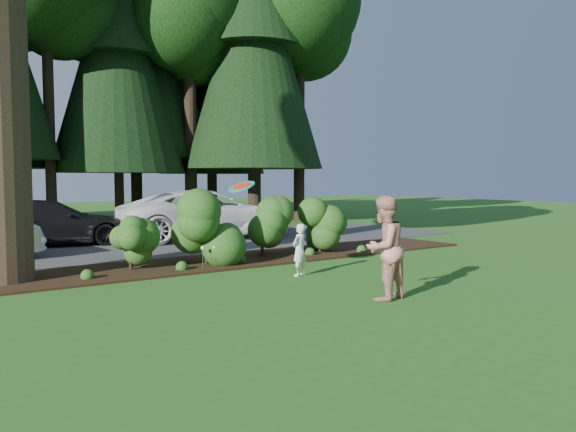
{
  "coord_description": "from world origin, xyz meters",
  "views": [
    {
      "loc": [
        -6.4,
        -9.09,
        2.14
      ],
      "look_at": [
        0.6,
        0.72,
        1.3
      ],
      "focal_mm": 35.0,
      "sensor_mm": 36.0,
      "label": 1
    }
  ],
  "objects_px": {
    "car_white_suv": "(208,214)",
    "car_dark_suv": "(49,223)",
    "frisbee": "(242,186)",
    "adult": "(384,248)",
    "child": "(299,250)"
  },
  "relations": [
    {
      "from": "child",
      "to": "adult",
      "type": "height_order",
      "value": "adult"
    },
    {
      "from": "car_white_suv",
      "to": "adult",
      "type": "bearing_deg",
      "value": 176.22
    },
    {
      "from": "child",
      "to": "adult",
      "type": "distance_m",
      "value": 2.78
    },
    {
      "from": "car_white_suv",
      "to": "car_dark_suv",
      "type": "distance_m",
      "value": 5.03
    },
    {
      "from": "child",
      "to": "frisbee",
      "type": "distance_m",
      "value": 1.96
    },
    {
      "from": "car_dark_suv",
      "to": "child",
      "type": "bearing_deg",
      "value": -151.41
    },
    {
      "from": "car_white_suv",
      "to": "frisbee",
      "type": "distance_m",
      "value": 8.23
    },
    {
      "from": "adult",
      "to": "frisbee",
      "type": "bearing_deg",
      "value": -79.13
    },
    {
      "from": "car_dark_suv",
      "to": "child",
      "type": "distance_m",
      "value": 9.22
    },
    {
      "from": "adult",
      "to": "frisbee",
      "type": "relative_size",
      "value": 3.28
    },
    {
      "from": "car_white_suv",
      "to": "child",
      "type": "relative_size",
      "value": 5.28
    },
    {
      "from": "car_white_suv",
      "to": "frisbee",
      "type": "bearing_deg",
      "value": 164.38
    },
    {
      "from": "car_dark_suv",
      "to": "frisbee",
      "type": "relative_size",
      "value": 8.71
    },
    {
      "from": "car_white_suv",
      "to": "child",
      "type": "distance_m",
      "value": 7.83
    },
    {
      "from": "car_white_suv",
      "to": "adult",
      "type": "relative_size",
      "value": 3.29
    }
  ]
}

